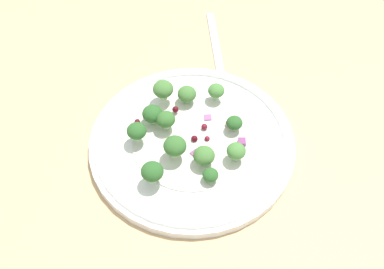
{
  "coord_description": "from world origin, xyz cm",
  "views": [
    {
      "loc": [
        -12.19,
        37.15,
        56.65
      ],
      "look_at": [
        2.75,
        -1.92,
        2.7
      ],
      "focal_mm": 48.26,
      "sensor_mm": 36.0,
      "label": 1
    }
  ],
  "objects_px": {
    "plate": "(192,143)",
    "broccoli_floret_1": "(166,120)",
    "broccoli_floret_0": "(234,123)",
    "broccoli_floret_2": "(152,172)",
    "fork": "(218,56)"
  },
  "relations": [
    {
      "from": "plate",
      "to": "broccoli_floret_1",
      "type": "distance_m",
      "value": 0.05
    },
    {
      "from": "plate",
      "to": "broccoli_floret_0",
      "type": "xyz_separation_m",
      "value": [
        -0.05,
        -0.04,
        0.02
      ]
    },
    {
      "from": "broccoli_floret_1",
      "to": "plate",
      "type": "bearing_deg",
      "value": 170.07
    },
    {
      "from": "plate",
      "to": "broccoli_floret_2",
      "type": "relative_size",
      "value": 9.64
    },
    {
      "from": "plate",
      "to": "broccoli_floret_1",
      "type": "relative_size",
      "value": 10.66
    },
    {
      "from": "broccoli_floret_0",
      "to": "broccoli_floret_1",
      "type": "relative_size",
      "value": 0.85
    },
    {
      "from": "broccoli_floret_1",
      "to": "fork",
      "type": "relative_size",
      "value": 0.15
    },
    {
      "from": "broccoli_floret_0",
      "to": "fork",
      "type": "bearing_deg",
      "value": -62.99
    },
    {
      "from": "plate",
      "to": "broccoli_floret_2",
      "type": "bearing_deg",
      "value": 74.01
    },
    {
      "from": "broccoli_floret_0",
      "to": "broccoli_floret_2",
      "type": "bearing_deg",
      "value": 59.25
    },
    {
      "from": "broccoli_floret_2",
      "to": "fork",
      "type": "height_order",
      "value": "broccoli_floret_2"
    },
    {
      "from": "broccoli_floret_1",
      "to": "broccoli_floret_2",
      "type": "xyz_separation_m",
      "value": [
        -0.02,
        0.09,
        0.0
      ]
    },
    {
      "from": "plate",
      "to": "fork",
      "type": "bearing_deg",
      "value": -82.04
    },
    {
      "from": "broccoli_floret_2",
      "to": "broccoli_floret_1",
      "type": "bearing_deg",
      "value": -78.24
    },
    {
      "from": "fork",
      "to": "broccoli_floret_2",
      "type": "bearing_deg",
      "value": 90.55
    }
  ]
}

